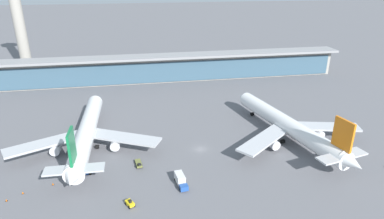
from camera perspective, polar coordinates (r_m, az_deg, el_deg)
name	(u,v)px	position (r m, az deg, el deg)	size (l,w,h in m)	color
ground_plane	(200,149)	(117.23, 1.46, -6.83)	(1200.00, 1200.00, 0.00)	slate
airliner_left_stand	(86,133)	(121.68, -17.72, -3.82)	(51.92, 67.38, 17.97)	white
airliner_centre_stand	(289,126)	(126.10, 16.31, -2.70)	(50.70, 66.91, 17.97)	white
service_truck_near_nose_blue	(181,180)	(98.50, -1.97, -11.99)	(3.29, 7.55, 3.10)	#234C9E
service_truck_under_wing_yellow	(130,203)	(92.72, -10.64, -15.58)	(2.84, 3.32, 2.05)	yellow
service_truck_mid_apron_olive	(139,164)	(108.85, -9.16, -9.17)	(2.47, 6.92, 2.70)	olive
service_truck_by_tail_blue	(84,173)	(108.14, -18.02, -10.33)	(6.70, 4.22, 2.70)	#234C9E
terminal_building	(172,67)	(188.65, -3.49, 7.27)	(194.58, 12.80, 15.20)	#9E998E
control_tower	(15,4)	(223.45, -28.14, 15.77)	(12.00, 12.00, 74.93)	#9E998E
safety_cone_alpha	(53,184)	(107.13, -22.82, -11.74)	(0.62, 0.62, 0.70)	orange
safety_cone_bravo	(6,200)	(105.95, -29.33, -13.45)	(0.62, 0.62, 0.70)	orange
safety_cone_charlie	(78,177)	(107.60, -19.06, -10.97)	(0.62, 0.62, 0.70)	orange
safety_cone_delta	(23,193)	(106.94, -27.12, -12.63)	(0.62, 0.62, 0.70)	orange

